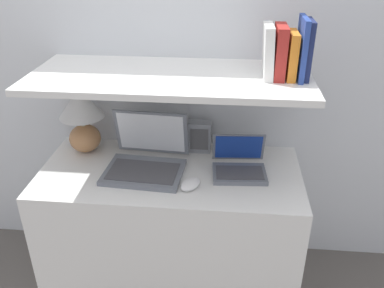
# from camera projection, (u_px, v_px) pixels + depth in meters

# --- Properties ---
(wall_back) EXTENTS (6.00, 0.05, 2.40)m
(wall_back) POSITION_uv_depth(u_px,v_px,m) (178.00, 45.00, 1.96)
(wall_back) COLOR silver
(wall_back) RESTS_ON ground_plane
(desk) EXTENTS (1.21, 0.57, 0.70)m
(desk) POSITION_uv_depth(u_px,v_px,m) (172.00, 230.00, 2.05)
(desk) COLOR white
(desk) RESTS_ON ground_plane
(back_riser) EXTENTS (1.21, 0.04, 1.12)m
(back_riser) POSITION_uv_depth(u_px,v_px,m) (179.00, 164.00, 2.22)
(back_riser) COLOR silver
(back_riser) RESTS_ON ground_plane
(shelf) EXTENTS (1.21, 0.51, 0.03)m
(shelf) POSITION_uv_depth(u_px,v_px,m) (170.00, 77.00, 1.74)
(shelf) COLOR white
(shelf) RESTS_ON back_riser
(table_lamp) EXTENTS (0.22, 0.22, 0.33)m
(table_lamp) POSITION_uv_depth(u_px,v_px,m) (82.00, 115.00, 1.97)
(table_lamp) COLOR #B27A4C
(table_lamp) RESTS_ON desk
(laptop_large) EXTENTS (0.37, 0.34, 0.25)m
(laptop_large) POSITION_uv_depth(u_px,v_px,m) (146.00, 159.00, 1.88)
(laptop_large) COLOR slate
(laptop_large) RESTS_ON desk
(laptop_small) EXTENTS (0.25, 0.23, 0.17)m
(laptop_small) POSITION_uv_depth(u_px,v_px,m) (239.00, 165.00, 1.86)
(laptop_small) COLOR slate
(laptop_small) RESTS_ON desk
(computer_mouse) EXTENTS (0.11, 0.13, 0.03)m
(computer_mouse) POSITION_uv_depth(u_px,v_px,m) (190.00, 184.00, 1.75)
(computer_mouse) COLOR white
(computer_mouse) RESTS_ON desk
(router_box) EXTENTS (0.11, 0.06, 0.16)m
(router_box) POSITION_uv_depth(u_px,v_px,m) (200.00, 137.00, 2.02)
(router_box) COLOR gray
(router_box) RESTS_ON desk
(book_navy) EXTENTS (0.02, 0.14, 0.24)m
(book_navy) POSITION_uv_depth(u_px,v_px,m) (308.00, 50.00, 1.63)
(book_navy) COLOR navy
(book_navy) RESTS_ON shelf
(book_blue) EXTENTS (0.02, 0.18, 0.25)m
(book_blue) POSITION_uv_depth(u_px,v_px,m) (302.00, 48.00, 1.63)
(book_blue) COLOR #284293
(book_blue) RESTS_ON shelf
(book_orange) EXTENTS (0.04, 0.15, 0.19)m
(book_orange) POSITION_uv_depth(u_px,v_px,m) (292.00, 55.00, 1.65)
(book_orange) COLOR orange
(book_orange) RESTS_ON shelf
(book_red) EXTENTS (0.04, 0.16, 0.21)m
(book_red) POSITION_uv_depth(u_px,v_px,m) (280.00, 52.00, 1.65)
(book_red) COLOR #A82823
(book_red) RESTS_ON shelf
(book_white) EXTENTS (0.05, 0.16, 0.22)m
(book_white) POSITION_uv_depth(u_px,v_px,m) (268.00, 52.00, 1.65)
(book_white) COLOR silver
(book_white) RESTS_ON shelf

